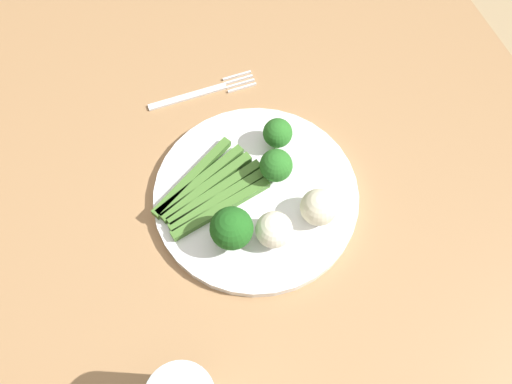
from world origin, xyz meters
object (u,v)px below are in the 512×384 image
object	(u,v)px
cauliflower_near_fork	(319,207)
dining_table	(231,255)
asparagus_bundle	(209,191)
broccoli_left	(276,166)
broccoli_outer_edge	(278,133)
broccoli_near_center	(230,229)
fork	(204,92)
cauliflower_right	(274,230)
plate	(256,196)

from	to	relation	value
cauliflower_near_fork	dining_table	bearing A→B (deg)	-102.12
asparagus_bundle	broccoli_left	bearing A→B (deg)	-23.06
asparagus_bundle	cauliflower_near_fork	world-z (taller)	cauliflower_near_fork
broccoli_outer_edge	broccoli_left	world-z (taller)	broccoli_left
asparagus_bundle	broccoli_near_center	xyz separation A→B (m)	(0.07, 0.00, 0.03)
dining_table	broccoli_outer_edge	bearing A→B (deg)	131.51
broccoli_near_center	fork	bearing A→B (deg)	169.93
broccoli_outer_edge	cauliflower_right	bearing A→B (deg)	-23.73
broccoli_near_center	cauliflower_right	distance (m)	0.06
cauliflower_right	broccoli_outer_edge	bearing A→B (deg)	156.27
cauliflower_near_fork	broccoli_left	bearing A→B (deg)	-157.36
broccoli_outer_edge	cauliflower_near_fork	world-z (taller)	broccoli_outer_edge
cauliflower_right	fork	xyz separation A→B (m)	(-0.26, -0.01, -0.04)
plate	cauliflower_right	size ratio (longest dim) A/B	5.81
dining_table	broccoli_outer_edge	size ratio (longest dim) A/B	28.08
plate	fork	distance (m)	0.19
plate	broccoli_outer_edge	distance (m)	0.09
broccoli_left	cauliflower_right	distance (m)	0.09
dining_table	cauliflower_near_fork	size ratio (longest dim) A/B	28.74
asparagus_bundle	broccoli_outer_edge	bearing A→B (deg)	0.95
cauliflower_right	broccoli_left	bearing A→B (deg)	156.61
broccoli_left	broccoli_near_center	bearing A→B (deg)	-53.06
asparagus_bundle	fork	bearing A→B (deg)	56.36
broccoli_near_center	fork	world-z (taller)	broccoli_near_center
broccoli_outer_edge	broccoli_near_center	world-z (taller)	broccoli_near_center
plate	cauliflower_near_fork	size ratio (longest dim) A/B	5.69
cauliflower_near_fork	plate	bearing A→B (deg)	-132.09
broccoli_near_center	cauliflower_near_fork	size ratio (longest dim) A/B	1.38
cauliflower_right	cauliflower_near_fork	size ratio (longest dim) A/B	0.98
broccoli_left	fork	size ratio (longest dim) A/B	0.33
broccoli_outer_edge	fork	size ratio (longest dim) A/B	0.30
dining_table	cauliflower_right	bearing A→B (deg)	56.97
asparagus_bundle	cauliflower_right	distance (m)	0.11
cauliflower_near_fork	broccoli_outer_edge	bearing A→B (deg)	-175.76
asparagus_bundle	broccoli_left	size ratio (longest dim) A/B	2.99
broccoli_outer_edge	broccoli_near_center	size ratio (longest dim) A/B	0.74
broccoli_outer_edge	cauliflower_near_fork	bearing A→B (deg)	4.24
cauliflower_right	cauliflower_near_fork	world-z (taller)	cauliflower_near_fork
broccoli_left	cauliflower_near_fork	xyz separation A→B (m)	(0.07, 0.03, -0.01)
plate	broccoli_left	bearing A→B (deg)	113.24
cauliflower_right	fork	world-z (taller)	cauliflower_right
broccoli_near_center	cauliflower_near_fork	distance (m)	0.12
dining_table	broccoli_outer_edge	world-z (taller)	broccoli_outer_edge
broccoli_left	cauliflower_right	size ratio (longest dim) A/B	1.14
plate	cauliflower_near_fork	bearing A→B (deg)	47.91
asparagus_bundle	broccoli_near_center	size ratio (longest dim) A/B	2.41
broccoli_left	broccoli_near_center	size ratio (longest dim) A/B	0.81
plate	cauliflower_right	distance (m)	0.07
asparagus_bundle	fork	size ratio (longest dim) A/B	0.98
plate	broccoli_near_center	bearing A→B (deg)	-46.34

